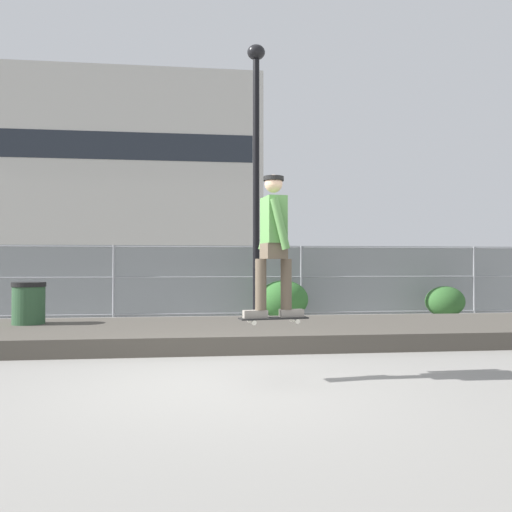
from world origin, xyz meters
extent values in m
plane|color=gray|center=(0.00, 0.00, 0.00)|extent=(120.00, 120.00, 0.00)
cube|color=#4C473F|center=(0.00, 3.32, 0.14)|extent=(16.80, 3.05, 0.28)
cube|color=black|center=(0.54, 0.12, 0.73)|extent=(0.82, 0.32, 0.02)
cylinder|color=silver|center=(0.79, 0.24, 0.69)|extent=(0.06, 0.04, 0.05)
cylinder|color=silver|center=(0.81, 0.07, 0.69)|extent=(0.06, 0.04, 0.05)
cylinder|color=silver|center=(0.27, 0.17, 0.69)|extent=(0.06, 0.04, 0.05)
cylinder|color=silver|center=(0.30, -0.01, 0.69)|extent=(0.06, 0.04, 0.05)
cube|color=#99999E|center=(0.80, 0.15, 0.71)|extent=(0.07, 0.15, 0.01)
cube|color=#99999E|center=(0.29, 0.08, 0.71)|extent=(0.07, 0.15, 0.01)
cube|color=gray|center=(0.76, 0.15, 0.78)|extent=(0.29, 0.14, 0.09)
cube|color=gray|center=(0.33, 0.08, 0.78)|extent=(0.29, 0.14, 0.09)
cylinder|color=brown|center=(0.70, 0.14, 1.12)|extent=(0.13, 0.13, 0.59)
cylinder|color=brown|center=(0.39, 0.09, 1.12)|extent=(0.13, 0.13, 0.59)
cube|color=brown|center=(0.54, 0.12, 1.50)|extent=(0.29, 0.37, 0.18)
cube|color=#4C7F3F|center=(0.54, 0.12, 1.86)|extent=(0.27, 0.41, 0.54)
cylinder|color=#4C7F3F|center=(0.51, 0.36, 1.80)|extent=(0.24, 0.12, 0.58)
cylinder|color=#4C7F3F|center=(0.58, -0.13, 1.80)|extent=(0.24, 0.12, 0.58)
sphere|color=tan|center=(0.54, 0.12, 2.29)|extent=(0.21, 0.21, 0.21)
cylinder|color=black|center=(0.54, 0.12, 2.35)|extent=(0.24, 0.24, 0.05)
cylinder|color=gray|center=(-2.46, 7.75, 0.93)|extent=(0.06, 0.06, 1.85)
cylinder|color=gray|center=(2.46, 7.75, 0.93)|extent=(0.06, 0.06, 1.85)
cylinder|color=gray|center=(7.38, 7.75, 0.93)|extent=(0.06, 0.06, 1.85)
cylinder|color=gray|center=(0.00, 7.75, 1.81)|extent=(24.58, 0.04, 0.04)
cylinder|color=gray|center=(0.00, 7.75, 1.02)|extent=(24.58, 0.04, 0.04)
cylinder|color=gray|center=(0.00, 7.75, 0.06)|extent=(24.58, 0.04, 0.04)
cube|color=gray|center=(0.00, 7.75, 0.93)|extent=(24.58, 0.01, 1.85)
cylinder|color=black|center=(1.11, 6.69, 3.20)|extent=(0.16, 0.16, 6.41)
ellipsoid|color=black|center=(1.11, 6.69, 6.59)|extent=(0.44, 0.44, 0.36)
cube|color=navy|center=(-4.39, 10.80, 0.67)|extent=(4.42, 1.86, 0.70)
cube|color=#23282D|center=(-4.59, 10.80, 1.34)|extent=(2.22, 1.63, 0.64)
cylinder|color=black|center=(-3.04, 11.68, 0.32)|extent=(0.64, 0.25, 0.64)
cylinder|color=black|center=(-3.02, 9.97, 0.32)|extent=(0.64, 0.25, 0.64)
cylinder|color=black|center=(-5.77, 11.64, 0.32)|extent=(0.64, 0.25, 0.64)
cylinder|color=black|center=(-5.75, 9.93, 0.32)|extent=(0.64, 0.25, 0.64)
cube|color=#566B4C|center=(2.48, 10.68, 0.67)|extent=(4.44, 1.89, 0.70)
cube|color=#23282D|center=(2.28, 10.67, 1.34)|extent=(2.23, 1.64, 0.64)
cylinder|color=black|center=(3.82, 11.56, 0.32)|extent=(0.64, 0.25, 0.64)
cylinder|color=black|center=(3.86, 9.85, 0.32)|extent=(0.64, 0.25, 0.64)
cylinder|color=black|center=(1.10, 11.50, 0.32)|extent=(0.64, 0.25, 0.64)
cylinder|color=black|center=(1.13, 9.79, 0.32)|extent=(0.64, 0.25, 0.64)
cube|color=#B2AFA8|center=(-6.93, 48.39, 9.67)|extent=(25.50, 14.93, 19.34)
cube|color=#1E232B|center=(-6.93, 40.91, 11.99)|extent=(23.46, 0.04, 2.50)
ellipsoid|color=#336B2D|center=(1.80, 6.77, 0.48)|extent=(1.24, 1.02, 0.96)
ellipsoid|color=#2D5B28|center=(6.03, 6.78, 0.40)|extent=(1.02, 0.84, 0.79)
cylinder|color=#2D5133|center=(-3.34, 3.86, 0.47)|extent=(0.56, 0.56, 0.95)
cylinder|color=black|center=(-3.34, 3.86, 0.99)|extent=(0.59, 0.59, 0.08)
camera|label=1|loc=(-0.35, -5.75, 1.35)|focal=35.90mm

